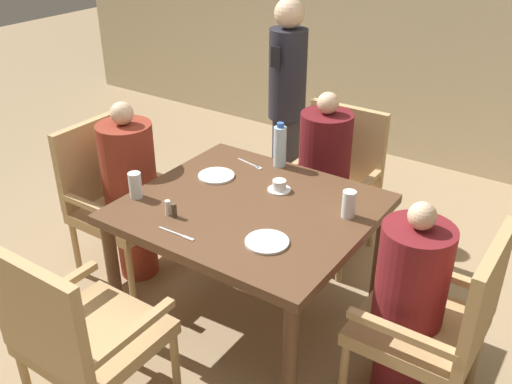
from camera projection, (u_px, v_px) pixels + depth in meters
ground_plane at (251, 321)px, 3.27m from camera, size 16.00×16.00×0.00m
wall_back at (439, 0)px, 4.52m from camera, size 8.00×0.06×2.80m
dining_table at (250, 221)px, 2.94m from camera, size 1.20×1.08×0.77m
chair_left_side at (115, 195)px, 3.53m from camera, size 0.54×0.54×0.96m
diner_in_left_chair at (131, 191)px, 3.42m from camera, size 0.32×0.32×1.15m
chair_far_side at (334, 179)px, 3.72m from camera, size 0.54×0.54×0.96m
diner_in_far_chair at (323, 177)px, 3.58m from camera, size 0.32×0.32×1.14m
chair_right_side at (440, 319)px, 2.52m from camera, size 0.54×0.54×0.96m
diner_in_right_chair at (408, 302)px, 2.58m from camera, size 0.32×0.32×1.06m
chair_near_corner at (77, 332)px, 2.44m from camera, size 0.54×0.54×0.96m
standing_host at (287, 103)px, 4.05m from camera, size 0.27×0.30×1.56m
plate_main_left at (216, 176)px, 3.18m from camera, size 0.20×0.20×0.01m
plate_main_right at (267, 242)px, 2.59m from camera, size 0.20×0.20×0.01m
teacup_with_saucer at (279, 186)px, 3.03m from camera, size 0.13×0.13×0.06m
water_bottle at (280, 146)px, 3.25m from camera, size 0.07×0.07×0.26m
glass_tall_near at (349, 204)px, 2.77m from camera, size 0.07×0.07×0.14m
glass_tall_mid at (135, 185)px, 2.94m from camera, size 0.07×0.07×0.14m
salt_shaker at (168, 208)px, 2.80m from camera, size 0.03×0.03×0.08m
pepper_shaker at (174, 210)px, 2.78m from camera, size 0.03×0.03×0.07m
fork_beside_plate at (252, 165)px, 3.31m from camera, size 0.20×0.06×0.00m
knife_beside_plate at (178, 234)px, 2.65m from camera, size 0.21×0.02×0.00m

